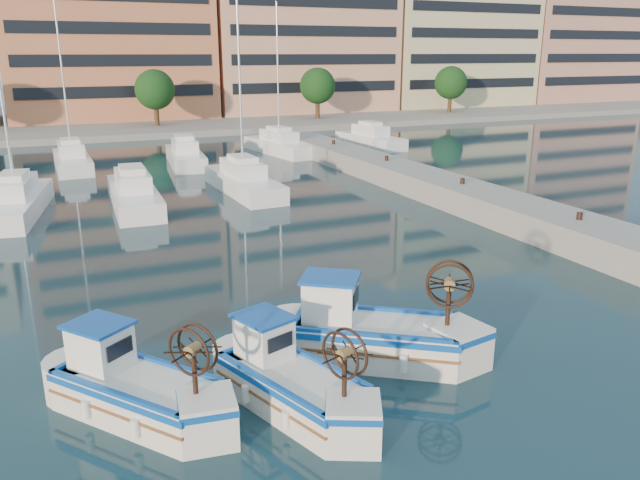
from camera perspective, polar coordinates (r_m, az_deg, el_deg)
The scene contains 8 objects.
ground at distance 16.26m, azimuth 4.63°, elevation -12.12°, with size 300.00×300.00×0.00m, color #1B3948.
quay at distance 29.45m, azimuth 19.71°, elevation 1.56°, with size 3.00×60.00×1.20m, color gray.
waterfront at distance 79.22m, azimuth -12.81°, elevation 18.78°, with size 180.00×40.00×25.60m.
hill_east at distance 191.41m, azimuth 26.98°, elevation 12.71°, with size 160.00×160.00×50.00m, color slate.
yacht_marina at distance 41.00m, azimuth -17.83°, elevation 5.73°, with size 39.81×22.58×11.50m.
fishing_boat_a at distance 14.84m, azimuth -16.58°, elevation -12.71°, with size 3.72×4.16×2.58m.
fishing_boat_b at distance 14.57m, azimuth -2.72°, elevation -12.63°, with size 2.81×4.16×2.51m.
fishing_boat_c at distance 16.63m, azimuth 4.60°, elevation -8.36°, with size 4.67×4.06×2.88m.
Camera 1 is at (-6.92, -12.44, 7.85)m, focal length 35.00 mm.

